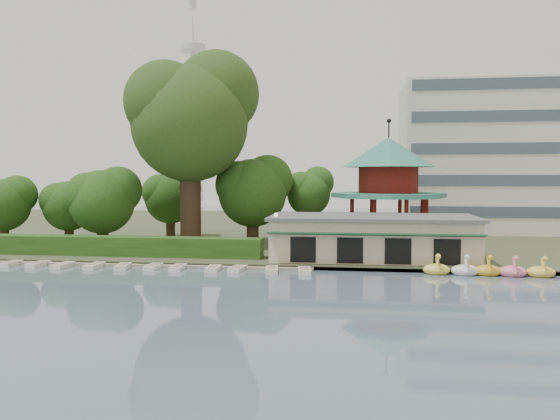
% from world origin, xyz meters
% --- Properties ---
extents(ground_plane, '(220.00, 220.00, 0.00)m').
position_xyz_m(ground_plane, '(0.00, 0.00, 0.00)').
color(ground_plane, slate).
rests_on(ground_plane, ground).
extents(shore, '(220.00, 70.00, 0.40)m').
position_xyz_m(shore, '(0.00, 52.00, 0.20)').
color(shore, '#424930').
rests_on(shore, ground).
extents(embankment, '(220.00, 0.60, 0.30)m').
position_xyz_m(embankment, '(0.00, 17.30, 0.15)').
color(embankment, gray).
rests_on(embankment, ground).
extents(dock, '(34.00, 1.60, 0.24)m').
position_xyz_m(dock, '(-12.00, 17.20, 0.12)').
color(dock, gray).
rests_on(dock, ground).
extents(boathouse, '(18.60, 9.39, 3.90)m').
position_xyz_m(boathouse, '(10.00, 21.97, 2.37)').
color(boathouse, beige).
rests_on(boathouse, shore).
extents(pavilion, '(12.40, 12.40, 13.50)m').
position_xyz_m(pavilion, '(12.00, 32.00, 7.48)').
color(pavilion, beige).
rests_on(pavilion, shore).
extents(office_building, '(38.00, 18.00, 20.00)m').
position_xyz_m(office_building, '(32.67, 49.00, 9.73)').
color(office_building, silver).
rests_on(office_building, shore).
extents(broadcast_tower, '(8.00, 8.00, 96.00)m').
position_xyz_m(broadcast_tower, '(-42.00, 140.00, 33.98)').
color(broadcast_tower, silver).
rests_on(broadcast_tower, ground).
extents(hedge, '(30.00, 2.00, 1.80)m').
position_xyz_m(hedge, '(-15.00, 20.50, 1.30)').
color(hedge, '#285019').
rests_on(hedge, shore).
extents(lamp_post, '(0.36, 0.36, 4.28)m').
position_xyz_m(lamp_post, '(1.50, 19.00, 3.34)').
color(lamp_post, black).
rests_on(lamp_post, shore).
extents(big_tree, '(13.60, 12.68, 21.09)m').
position_xyz_m(big_tree, '(-8.83, 28.20, 14.56)').
color(big_tree, '#3A281C').
rests_on(big_tree, shore).
extents(small_trees, '(38.98, 16.64, 9.96)m').
position_xyz_m(small_trees, '(-13.11, 31.02, 5.79)').
color(small_trees, '#3A281C').
rests_on(small_trees, shore).
extents(swan_boats, '(13.50, 1.99, 1.92)m').
position_xyz_m(swan_boats, '(20.17, 16.46, 0.40)').
color(swan_boats, '#F4DE4A').
rests_on(swan_boats, ground).
extents(moored_rowboats, '(32.80, 2.73, 0.36)m').
position_xyz_m(moored_rowboats, '(-11.40, 15.82, 0.18)').
color(moored_rowboats, silver).
rests_on(moored_rowboats, ground).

